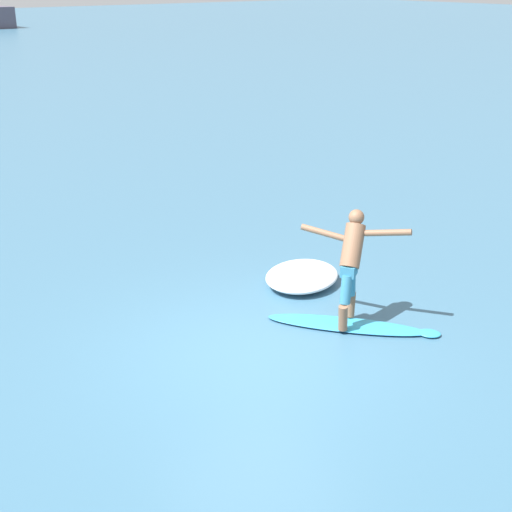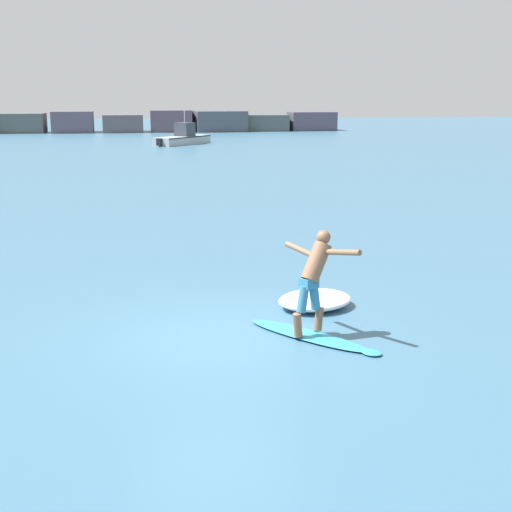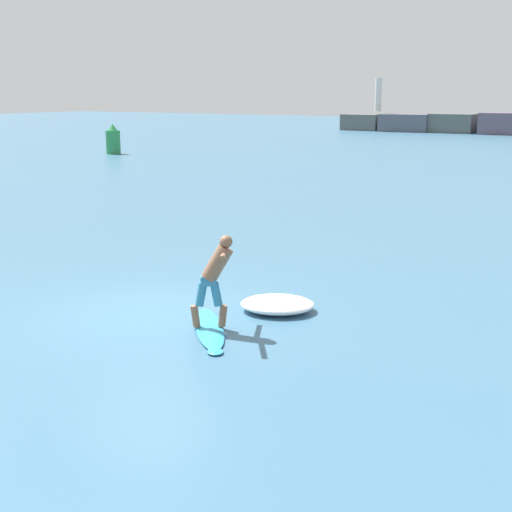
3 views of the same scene
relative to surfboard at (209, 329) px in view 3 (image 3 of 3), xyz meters
name	(u,v)px [view 3 (image 3 of 3)]	position (x,y,z in m)	size (l,w,h in m)	color
ground_plane	(152,313)	(-1.50, 0.26, -0.03)	(200.00, 200.00, 0.00)	#3A6581
surfboard	(209,329)	(0.00, 0.00, 0.00)	(1.87, 2.16, 0.20)	#309CC2
surfer	(216,273)	(0.08, 0.10, 0.99)	(0.99, 1.39, 1.62)	brown
channel_marker_buoy	(113,140)	(-25.84, 26.13, 0.86)	(0.94, 0.94, 1.97)	#288447
wave_foam_at_tail	(277,304)	(0.47, 1.58, 0.11)	(1.74, 1.61, 0.27)	white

